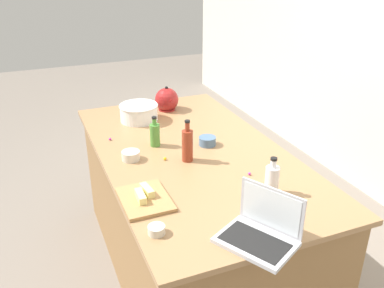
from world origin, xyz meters
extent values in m
plane|color=slate|center=(0.00, 0.00, 0.00)|extent=(12.00, 12.00, 0.00)
cube|color=olive|center=(0.00, 0.00, 0.43)|extent=(1.92, 1.02, 0.87)
cube|color=#9E754C|center=(0.00, 0.00, 0.89)|extent=(1.98, 1.08, 0.03)
cube|color=#B7B7BC|center=(0.92, -0.09, 0.91)|extent=(0.38, 0.34, 0.02)
cube|color=black|center=(0.92, -0.10, 0.92)|extent=(0.31, 0.27, 0.00)
cube|color=#B7B7BC|center=(0.86, 0.01, 1.02)|extent=(0.27, 0.15, 0.20)
cube|color=silver|center=(0.86, 0.01, 1.02)|extent=(0.24, 0.13, 0.18)
cylinder|color=white|center=(-0.61, -0.16, 0.96)|extent=(0.27, 0.27, 0.11)
cylinder|color=black|center=(-0.61, -0.16, 0.96)|extent=(0.22, 0.22, 0.10)
torus|color=white|center=(-0.61, -0.16, 1.01)|extent=(0.28, 0.28, 0.02)
cylinder|color=#4C8C38|center=(-0.17, -0.18, 0.97)|extent=(0.06, 0.06, 0.14)
cylinder|color=#4C8C38|center=(-0.17, -0.18, 1.06)|extent=(0.03, 0.03, 0.04)
cylinder|color=black|center=(-0.17, -0.18, 1.09)|extent=(0.03, 0.03, 0.01)
cylinder|color=maroon|center=(0.10, -0.07, 0.99)|extent=(0.06, 0.06, 0.19)
cylinder|color=maroon|center=(0.10, -0.07, 1.11)|extent=(0.03, 0.03, 0.05)
cylinder|color=black|center=(0.10, -0.07, 1.15)|extent=(0.03, 0.03, 0.01)
cylinder|color=white|center=(0.59, 0.19, 0.97)|extent=(0.07, 0.07, 0.15)
cylinder|color=white|center=(0.59, 0.19, 1.07)|extent=(0.03, 0.03, 0.04)
cylinder|color=black|center=(0.59, 0.19, 1.09)|extent=(0.03, 0.03, 0.01)
cylinder|color=maroon|center=(-0.75, 0.10, 0.91)|extent=(0.13, 0.13, 0.01)
sphere|color=maroon|center=(-0.75, 0.10, 0.98)|extent=(0.18, 0.18, 0.18)
cone|color=maroon|center=(-0.66, 0.10, 1.00)|extent=(0.08, 0.03, 0.07)
sphere|color=black|center=(-0.75, 0.10, 1.07)|extent=(0.02, 0.02, 0.02)
cube|color=#AD7F4C|center=(0.42, -0.42, 0.91)|extent=(0.30, 0.23, 0.02)
cube|color=#F4E58C|center=(0.43, -0.45, 0.94)|extent=(0.11, 0.04, 0.04)
cube|color=#F4E58C|center=(0.39, -0.40, 0.94)|extent=(0.11, 0.05, 0.04)
cylinder|color=slate|center=(-0.05, 0.13, 0.93)|extent=(0.11, 0.11, 0.05)
cylinder|color=beige|center=(0.69, -0.45, 0.92)|extent=(0.08, 0.08, 0.04)
cylinder|color=beige|center=(-0.03, -0.37, 0.93)|extent=(0.11, 0.11, 0.05)
sphere|color=#CC3399|center=(-0.35, -0.43, 0.91)|extent=(0.02, 0.02, 0.02)
sphere|color=#CC3399|center=(0.39, 0.18, 0.91)|extent=(0.02, 0.02, 0.02)
sphere|color=red|center=(-0.14, -0.35, 0.91)|extent=(0.02, 0.02, 0.02)
sphere|color=yellow|center=(0.05, -0.19, 0.91)|extent=(0.02, 0.02, 0.02)
sphere|color=red|center=(0.31, 0.38, 0.91)|extent=(0.02, 0.02, 0.02)
camera|label=1|loc=(2.11, -0.87, 2.02)|focal=39.00mm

